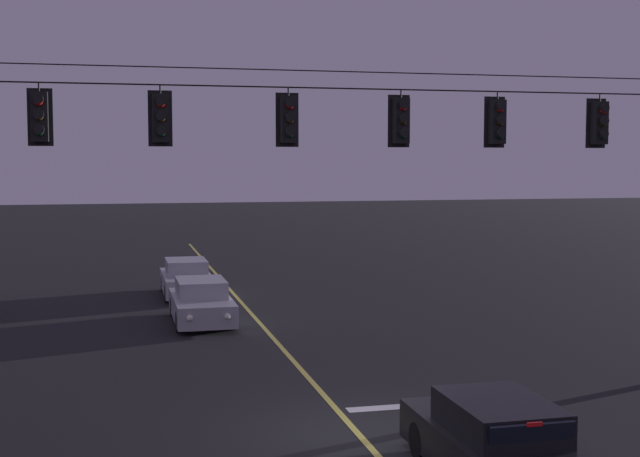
% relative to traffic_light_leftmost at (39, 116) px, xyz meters
% --- Properties ---
extents(ground_plane, '(180.00, 180.00, 0.00)m').
position_rel_traffic_light_leftmost_xyz_m(ground_plane, '(5.81, -2.12, -6.04)').
color(ground_plane, black).
extents(lane_centre_stripe, '(0.14, 60.00, 0.01)m').
position_rel_traffic_light_leftmost_xyz_m(lane_centre_stripe, '(5.81, 6.02, -6.03)').
color(lane_centre_stripe, '#D1C64C').
rests_on(lane_centre_stripe, ground).
extents(stop_bar_paint, '(3.40, 0.36, 0.01)m').
position_rel_traffic_light_leftmost_xyz_m(stop_bar_paint, '(7.71, -0.58, -6.03)').
color(stop_bar_paint, silver).
rests_on(stop_bar_paint, ground).
extents(signal_span_assembly, '(18.81, 0.32, 8.09)m').
position_rel_traffic_light_leftmost_xyz_m(signal_span_assembly, '(5.81, 0.02, -1.84)').
color(signal_span_assembly, '#2D2116').
rests_on(signal_span_assembly, ground).
extents(traffic_light_leftmost, '(0.48, 0.41, 1.22)m').
position_rel_traffic_light_leftmost_xyz_m(traffic_light_leftmost, '(0.00, 0.00, 0.00)').
color(traffic_light_leftmost, black).
extents(traffic_light_left_inner, '(0.48, 0.41, 1.22)m').
position_rel_traffic_light_leftmost_xyz_m(traffic_light_left_inner, '(2.30, 0.00, 0.00)').
color(traffic_light_left_inner, black).
extents(traffic_light_centre, '(0.48, 0.41, 1.22)m').
position_rel_traffic_light_leftmost_xyz_m(traffic_light_centre, '(4.90, 0.00, 0.00)').
color(traffic_light_centre, black).
extents(traffic_light_right_inner, '(0.48, 0.41, 1.22)m').
position_rel_traffic_light_leftmost_xyz_m(traffic_light_right_inner, '(7.35, 0.00, 0.00)').
color(traffic_light_right_inner, black).
extents(traffic_light_rightmost, '(0.48, 0.41, 1.22)m').
position_rel_traffic_light_leftmost_xyz_m(traffic_light_rightmost, '(9.56, 0.00, 0.00)').
color(traffic_light_rightmost, black).
extents(traffic_light_far_right, '(0.48, 0.41, 1.22)m').
position_rel_traffic_light_leftmost_xyz_m(traffic_light_far_right, '(12.06, 0.00, 0.00)').
color(traffic_light_far_right, black).
extents(car_waiting_near_lane, '(1.80, 4.33, 1.39)m').
position_rel_traffic_light_leftmost_xyz_m(car_waiting_near_lane, '(7.30, -5.01, -5.39)').
color(car_waiting_near_lane, black).
rests_on(car_waiting_near_lane, ground).
extents(car_oncoming_lead, '(1.80, 4.42, 1.39)m').
position_rel_traffic_light_leftmost_xyz_m(car_oncoming_lead, '(4.01, 9.84, -5.39)').
color(car_oncoming_lead, '#A5A5AD').
rests_on(car_oncoming_lead, ground).
extents(car_oncoming_trailing, '(1.80, 4.42, 1.39)m').
position_rel_traffic_light_leftmost_xyz_m(car_oncoming_trailing, '(4.00, 15.49, -5.39)').
color(car_oncoming_trailing, '#A5A5AD').
rests_on(car_oncoming_trailing, ground).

